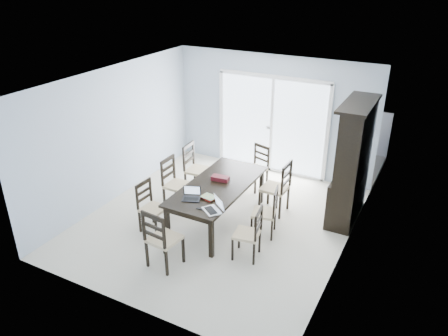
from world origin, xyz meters
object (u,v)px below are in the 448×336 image
(chair_end_far, at_px, (258,162))
(cell_phone, at_px, (200,209))
(dining_table, at_px, (218,188))
(chair_left_mid, at_px, (173,178))
(game_box, at_px, (220,178))
(china_hutch, at_px, (352,164))
(laptop_dark, at_px, (191,197))
(chair_right_mid, at_px, (269,207))
(chair_end_near, at_px, (159,234))
(chair_right_far, at_px, (280,182))
(laptop_silver, at_px, (212,208))
(hot_tub, at_px, (256,129))
(chair_right_near, at_px, (252,228))
(chair_left_far, at_px, (194,163))
(chair_left_near, at_px, (149,201))

(chair_end_far, distance_m, cell_phone, 2.47)
(dining_table, relative_size, chair_left_mid, 1.91)
(chair_left_mid, relative_size, game_box, 3.70)
(china_hutch, relative_size, cell_phone, 21.42)
(chair_left_mid, bearing_deg, laptop_dark, 49.43)
(chair_right_mid, xyz_separation_m, cell_phone, (-0.83, -0.90, 0.21))
(chair_right_mid, relative_size, chair_end_near, 0.88)
(china_hutch, distance_m, chair_right_far, 1.31)
(chair_right_far, distance_m, laptop_silver, 1.73)
(chair_right_mid, bearing_deg, hot_tub, 14.05)
(chair_left_mid, height_order, laptop_silver, chair_left_mid)
(chair_left_mid, xyz_separation_m, cell_phone, (1.16, -0.97, 0.15))
(chair_right_near, bearing_deg, chair_right_mid, -7.56)
(laptop_dark, height_order, game_box, laptop_dark)
(chair_right_far, bearing_deg, chair_right_mid, -170.96)
(china_hutch, relative_size, chair_left_mid, 1.91)
(laptop_silver, bearing_deg, chair_left_mid, -178.04)
(chair_right_mid, xyz_separation_m, chair_end_far, (-0.89, 1.56, 0.02))
(chair_right_near, bearing_deg, chair_left_far, 43.85)
(chair_left_near, bearing_deg, game_box, 139.38)
(game_box, bearing_deg, laptop_dark, -96.29)
(chair_left_far, distance_m, cell_phone, 2.04)
(chair_left_near, height_order, chair_right_near, chair_left_near)
(hot_tub, bearing_deg, chair_right_far, -58.23)
(chair_left_near, bearing_deg, laptop_dark, 100.02)
(chair_right_far, relative_size, chair_end_far, 1.13)
(chair_left_near, bearing_deg, chair_right_far, 133.93)
(chair_left_far, height_order, game_box, chair_left_far)
(chair_end_near, distance_m, chair_end_far, 3.19)
(chair_left_far, xyz_separation_m, hot_tub, (0.19, 2.69, -0.10))
(chair_right_far, relative_size, chair_end_near, 1.03)
(laptop_dark, bearing_deg, cell_phone, -57.79)
(chair_right_far, distance_m, chair_end_far, 1.11)
(china_hutch, height_order, game_box, china_hutch)
(dining_table, relative_size, game_box, 7.08)
(chair_end_near, bearing_deg, chair_right_far, 73.63)
(chair_end_far, bearing_deg, chair_left_near, 84.71)
(chair_right_far, distance_m, game_box, 1.12)
(chair_right_far, xyz_separation_m, cell_phone, (-0.73, -1.67, 0.12))
(chair_left_far, relative_size, cell_phone, 11.49)
(chair_end_near, bearing_deg, laptop_dark, 96.57)
(chair_left_far, distance_m, game_box, 1.17)
(dining_table, xyz_separation_m, chair_right_far, (0.87, 0.79, -0.04))
(chair_end_far, xyz_separation_m, cell_phone, (0.06, -2.46, 0.19))
(chair_right_mid, height_order, laptop_dark, chair_right_mid)
(chair_end_far, bearing_deg, hot_tub, -46.94)
(chair_left_mid, xyz_separation_m, laptop_dark, (0.88, -0.77, 0.19))
(chair_right_near, bearing_deg, chair_left_mid, 59.55)
(dining_table, distance_m, laptop_silver, 0.93)
(chair_left_far, height_order, chair_right_near, chair_left_far)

